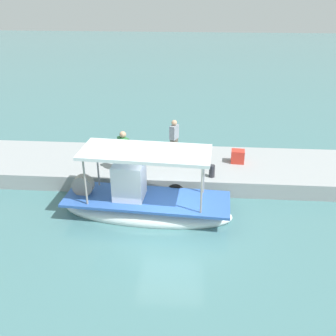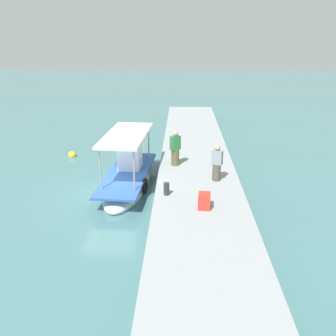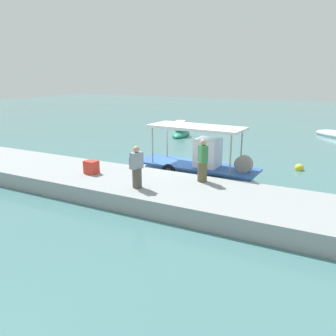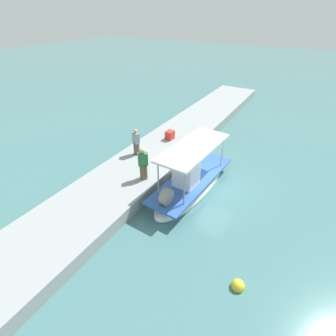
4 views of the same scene
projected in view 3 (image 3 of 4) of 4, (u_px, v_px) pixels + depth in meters
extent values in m
plane|color=#467577|center=(184.00, 172.00, 17.51)|extent=(120.00, 120.00, 0.00)
cube|color=#969B9D|center=(144.00, 189.00, 13.83)|extent=(36.00, 3.78, 0.69)
ellipsoid|color=white|center=(195.00, 176.00, 16.34)|extent=(6.54, 2.32, 0.97)
cube|color=#305BAB|center=(195.00, 165.00, 16.20)|extent=(6.28, 2.31, 0.10)
cube|color=silver|center=(208.00, 154.00, 15.69)|extent=(1.17, 1.12, 1.48)
cylinder|color=gray|center=(241.00, 150.00, 15.53)|extent=(0.07, 0.07, 1.90)
cylinder|color=gray|center=(231.00, 156.00, 14.34)|extent=(0.07, 0.07, 1.90)
cylinder|color=gray|center=(167.00, 141.00, 17.57)|extent=(0.07, 0.07, 1.90)
cylinder|color=gray|center=(153.00, 146.00, 16.37)|extent=(0.07, 0.07, 1.90)
cube|color=white|center=(196.00, 127.00, 15.68)|extent=(4.73, 2.15, 0.12)
torus|color=black|center=(168.00, 171.00, 15.91)|extent=(0.75, 0.23, 0.74)
cylinder|color=gray|center=(244.00, 164.00, 14.88)|extent=(0.82, 0.40, 0.80)
cylinder|color=#524C40|center=(137.00, 178.00, 12.84)|extent=(0.49, 0.49, 0.78)
cube|color=#88929E|center=(137.00, 160.00, 12.65)|extent=(0.43, 0.54, 0.64)
sphere|color=tan|center=(136.00, 149.00, 12.53)|extent=(0.25, 0.25, 0.25)
cylinder|color=brown|center=(202.00, 172.00, 13.60)|extent=(0.56, 0.56, 0.83)
cube|color=#327943|center=(203.00, 154.00, 13.39)|extent=(0.54, 0.57, 0.69)
sphere|color=tan|center=(203.00, 142.00, 13.26)|extent=(0.27, 0.27, 0.27)
cylinder|color=#2D2D33|center=(132.00, 163.00, 15.52)|extent=(0.24, 0.24, 0.52)
cube|color=red|center=(91.00, 167.00, 14.75)|extent=(0.62, 0.51, 0.58)
sphere|color=yellow|center=(299.00, 168.00, 17.82)|extent=(0.49, 0.49, 0.49)
ellipsoid|color=#288D6D|center=(181.00, 134.00, 28.43)|extent=(2.25, 4.04, 0.74)
cube|color=silver|center=(180.00, 126.00, 27.86)|extent=(1.06, 1.31, 0.80)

